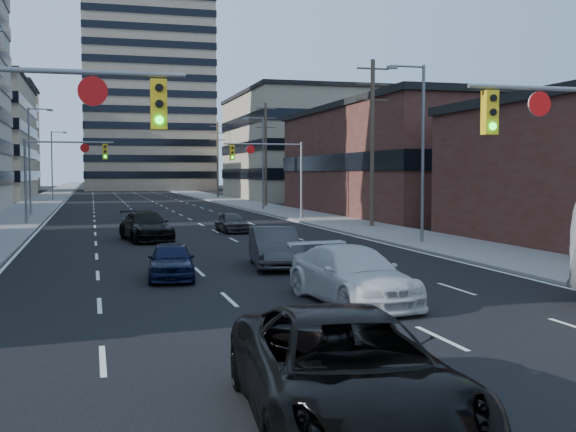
# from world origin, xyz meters

# --- Properties ---
(road_surface) EXTENTS (18.00, 300.00, 0.02)m
(road_surface) POSITION_xyz_m (0.00, 130.00, 0.01)
(road_surface) COLOR black
(road_surface) RESTS_ON ground
(sidewalk_left) EXTENTS (5.00, 300.00, 0.15)m
(sidewalk_left) POSITION_xyz_m (-11.50, 130.00, 0.07)
(sidewalk_left) COLOR slate
(sidewalk_left) RESTS_ON ground
(sidewalk_right) EXTENTS (5.00, 300.00, 0.15)m
(sidewalk_right) POSITION_xyz_m (11.50, 130.00, 0.07)
(sidewalk_right) COLOR slate
(sidewalk_right) RESTS_ON ground
(storefront_right_mid) EXTENTS (20.00, 30.00, 9.00)m
(storefront_right_mid) POSITION_xyz_m (24.00, 50.00, 4.50)
(storefront_right_mid) COLOR #472119
(storefront_right_mid) RESTS_ON ground
(office_right_far) EXTENTS (22.00, 28.00, 14.00)m
(office_right_far) POSITION_xyz_m (25.00, 88.00, 7.00)
(office_right_far) COLOR gray
(office_right_far) RESTS_ON ground
(apartment_tower) EXTENTS (26.00, 26.00, 58.00)m
(apartment_tower) POSITION_xyz_m (6.00, 150.00, 29.00)
(apartment_tower) COLOR gray
(apartment_tower) RESTS_ON ground
(bg_block_right) EXTENTS (22.00, 22.00, 12.00)m
(bg_block_right) POSITION_xyz_m (32.00, 130.00, 6.00)
(bg_block_right) COLOR gray
(bg_block_right) RESTS_ON ground
(signal_far_left) EXTENTS (6.09, 0.33, 6.00)m
(signal_far_left) POSITION_xyz_m (-7.68, 45.00, 4.30)
(signal_far_left) COLOR slate
(signal_far_left) RESTS_ON ground
(signal_far_right) EXTENTS (6.09, 0.33, 6.00)m
(signal_far_right) POSITION_xyz_m (7.68, 45.00, 4.30)
(signal_far_right) COLOR slate
(signal_far_right) RESTS_ON ground
(utility_pole_block) EXTENTS (2.20, 0.28, 11.00)m
(utility_pole_block) POSITION_xyz_m (12.20, 36.00, 5.78)
(utility_pole_block) COLOR #4C3D2D
(utility_pole_block) RESTS_ON ground
(utility_pole_midblock) EXTENTS (2.20, 0.28, 11.00)m
(utility_pole_midblock) POSITION_xyz_m (12.20, 66.00, 5.78)
(utility_pole_midblock) COLOR #4C3D2D
(utility_pole_midblock) RESTS_ON ground
(utility_pole_distant) EXTENTS (2.20, 0.28, 11.00)m
(utility_pole_distant) POSITION_xyz_m (12.20, 96.00, 5.78)
(utility_pole_distant) COLOR #4C3D2D
(utility_pole_distant) RESTS_ON ground
(streetlight_left_mid) EXTENTS (2.03, 0.22, 9.00)m
(streetlight_left_mid) POSITION_xyz_m (-10.34, 55.00, 5.05)
(streetlight_left_mid) COLOR slate
(streetlight_left_mid) RESTS_ON ground
(streetlight_left_far) EXTENTS (2.03, 0.22, 9.00)m
(streetlight_left_far) POSITION_xyz_m (-10.34, 90.00, 5.05)
(streetlight_left_far) COLOR slate
(streetlight_left_far) RESTS_ON ground
(streetlight_right_near) EXTENTS (2.03, 0.22, 9.00)m
(streetlight_right_near) POSITION_xyz_m (10.34, 25.00, 5.05)
(streetlight_right_near) COLOR slate
(streetlight_right_near) RESTS_ON ground
(streetlight_right_far) EXTENTS (2.03, 0.22, 9.00)m
(streetlight_right_far) POSITION_xyz_m (10.34, 60.00, 5.05)
(streetlight_right_far) COLOR slate
(streetlight_right_far) RESTS_ON ground
(black_pickup) EXTENTS (3.29, 6.23, 1.67)m
(black_pickup) POSITION_xyz_m (-2.14, 1.23, 0.83)
(black_pickup) COLOR black
(black_pickup) RESTS_ON ground
(white_van) EXTENTS (2.73, 5.62, 1.58)m
(white_van) POSITION_xyz_m (1.43, 10.61, 0.79)
(white_van) COLOR silver
(white_van) RESTS_ON ground
(sedan_blue) EXTENTS (1.90, 3.94, 1.30)m
(sedan_blue) POSITION_xyz_m (-2.97, 16.46, 0.65)
(sedan_blue) COLOR black
(sedan_blue) RESTS_ON ground
(sedan_grey_center) EXTENTS (2.24, 4.89, 1.55)m
(sedan_grey_center) POSITION_xyz_m (1.20, 18.57, 0.78)
(sedan_grey_center) COLOR #2F2F31
(sedan_grey_center) RESTS_ON ground
(sedan_black_far) EXTENTS (2.90, 5.63, 1.56)m
(sedan_black_far) POSITION_xyz_m (-2.80, 30.83, 0.78)
(sedan_black_far) COLOR black
(sedan_black_far) RESTS_ON ground
(sedan_grey_right) EXTENTS (1.70, 3.81, 1.27)m
(sedan_grey_right) POSITION_xyz_m (2.63, 34.95, 0.64)
(sedan_grey_right) COLOR #373639
(sedan_grey_right) RESTS_ON ground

